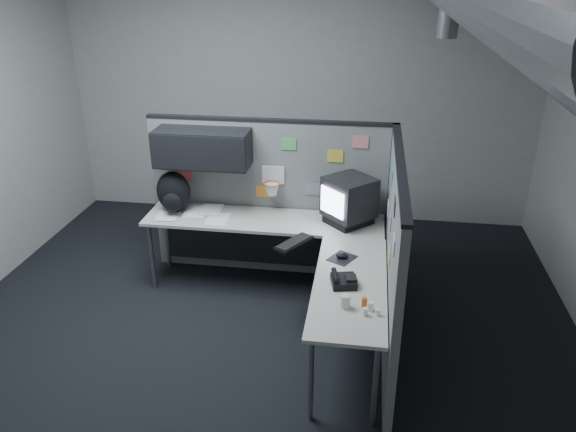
% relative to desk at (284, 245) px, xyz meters
% --- Properties ---
extents(room, '(5.62, 5.62, 3.22)m').
position_rel_desk_xyz_m(room, '(0.41, -0.70, 1.48)').
color(room, black).
rests_on(room, ground).
extents(partition_back, '(2.44, 0.42, 1.63)m').
position_rel_desk_xyz_m(partition_back, '(-0.40, 0.53, 0.38)').
color(partition_back, slate).
rests_on(partition_back, ground).
extents(partition_right, '(0.07, 2.23, 1.63)m').
position_rel_desk_xyz_m(partition_right, '(0.95, -0.49, 0.21)').
color(partition_right, slate).
rests_on(partition_right, ground).
extents(desk, '(2.31, 2.11, 0.73)m').
position_rel_desk_xyz_m(desk, '(0.00, 0.00, 0.00)').
color(desk, '#B6ADA4').
rests_on(desk, ground).
extents(monitor, '(0.56, 0.56, 0.45)m').
position_rel_desk_xyz_m(monitor, '(0.56, 0.31, 0.35)').
color(monitor, black).
rests_on(monitor, desk).
extents(keyboard, '(0.33, 0.41, 0.04)m').
position_rel_desk_xyz_m(keyboard, '(0.12, -0.21, 0.13)').
color(keyboard, black).
rests_on(keyboard, desk).
extents(mouse, '(0.26, 0.28, 0.05)m').
position_rel_desk_xyz_m(mouse, '(0.55, -0.40, 0.13)').
color(mouse, black).
rests_on(mouse, desk).
extents(phone, '(0.22, 0.24, 0.10)m').
position_rel_desk_xyz_m(phone, '(0.58, -0.81, 0.15)').
color(phone, black).
rests_on(phone, desk).
extents(bottles, '(0.15, 0.15, 0.08)m').
position_rel_desk_xyz_m(bottles, '(0.78, -1.15, 0.15)').
color(bottles, silver).
rests_on(bottles, desk).
extents(cup, '(0.08, 0.08, 0.10)m').
position_rel_desk_xyz_m(cup, '(0.61, -1.13, 0.17)').
color(cup, silver).
rests_on(cup, desk).
extents(papers, '(0.73, 0.50, 0.01)m').
position_rel_desk_xyz_m(papers, '(-0.90, 0.29, 0.12)').
color(papers, white).
rests_on(papers, desk).
extents(backpack, '(0.37, 0.35, 0.41)m').
position_rel_desk_xyz_m(backpack, '(-1.15, 0.32, 0.32)').
color(backpack, black).
rests_on(backpack, desk).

